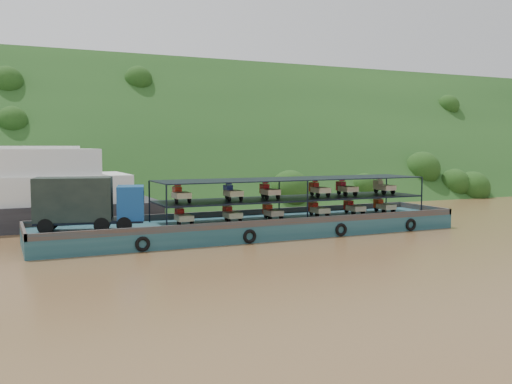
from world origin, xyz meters
name	(u,v)px	position (x,y,z in m)	size (l,w,h in m)	color
ground	(292,231)	(0.00, 0.00, 0.00)	(160.00, 160.00, 0.00)	brown
hillside	(172,197)	(0.00, 36.00, 0.00)	(140.00, 28.00, 28.00)	#163312
cargo_barge	(236,221)	(-5.39, -0.56, 1.26)	(35.00, 7.18, 5.03)	#123942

